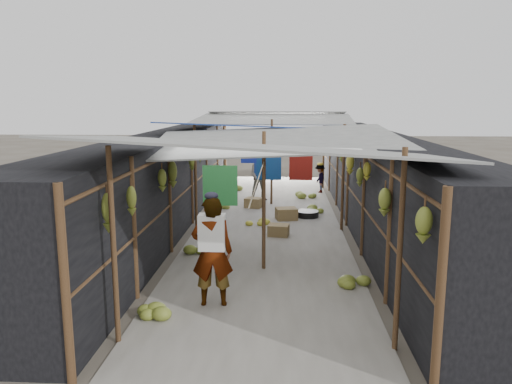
% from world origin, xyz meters
% --- Properties ---
extents(ground, '(80.00, 80.00, 0.00)m').
position_xyz_m(ground, '(0.00, 0.00, 0.00)').
color(ground, '#6B6356').
rests_on(ground, ground).
extents(aisle_slab, '(3.60, 16.00, 0.02)m').
position_xyz_m(aisle_slab, '(0.00, 6.50, 0.01)').
color(aisle_slab, '#9E998E').
rests_on(aisle_slab, ground).
extents(stall_left, '(1.40, 15.00, 2.30)m').
position_xyz_m(stall_left, '(-2.70, 6.50, 1.15)').
color(stall_left, black).
rests_on(stall_left, ground).
extents(stall_right, '(1.40, 15.00, 2.30)m').
position_xyz_m(stall_right, '(2.70, 6.50, 1.15)').
color(stall_right, black).
rests_on(stall_right, ground).
extents(crate_near, '(0.52, 0.44, 0.28)m').
position_xyz_m(crate_near, '(0.26, 5.34, 0.14)').
color(crate_near, '#997C4D').
rests_on(crate_near, ground).
extents(crate_mid, '(0.63, 0.54, 0.33)m').
position_xyz_m(crate_mid, '(0.45, 6.99, 0.16)').
color(crate_mid, '#997C4D').
rests_on(crate_mid, ground).
extents(crate_back, '(0.57, 0.51, 0.31)m').
position_xyz_m(crate_back, '(-0.52, 8.46, 0.15)').
color(crate_back, '#997C4D').
rests_on(crate_back, ground).
extents(black_basin, '(0.61, 0.61, 0.18)m').
position_xyz_m(black_basin, '(1.02, 7.32, 0.09)').
color(black_basin, black).
rests_on(black_basin, ground).
extents(vendor_elderly, '(0.66, 0.47, 1.73)m').
position_xyz_m(vendor_elderly, '(-0.72, 1.27, 0.87)').
color(vendor_elderly, white).
rests_on(vendor_elderly, ground).
extents(shopper_blue, '(0.79, 0.62, 1.59)m').
position_xyz_m(shopper_blue, '(-0.36, 9.62, 0.79)').
color(shopper_blue, navy).
rests_on(shopper_blue, ground).
extents(vendor_seated, '(0.46, 0.69, 1.00)m').
position_xyz_m(vendor_seated, '(1.62, 11.05, 0.50)').
color(vendor_seated, '#4D4943').
rests_on(vendor_seated, ground).
extents(market_canopy, '(5.62, 15.20, 2.77)m').
position_xyz_m(market_canopy, '(0.02, 6.84, 2.40)').
color(market_canopy, brown).
rests_on(market_canopy, ground).
extents(hanging_bananas, '(3.95, 14.16, 0.79)m').
position_xyz_m(hanging_bananas, '(-0.08, 6.56, 1.69)').
color(hanging_bananas, olive).
rests_on(hanging_bananas, ground).
extents(floor_bananas, '(4.01, 11.20, 0.33)m').
position_xyz_m(floor_bananas, '(-0.00, 6.21, 0.15)').
color(floor_bananas, gold).
rests_on(floor_bananas, ground).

